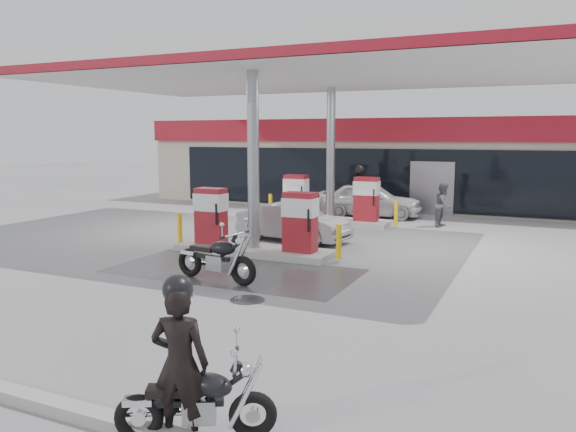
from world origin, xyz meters
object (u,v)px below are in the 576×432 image
biker_main (180,364)px  parked_motorcycle (217,259)px  pump_island_far (330,204)px  main_motorcycle (199,404)px  hatchback_silver (293,222)px  parked_car_left (227,186)px  attendant (443,205)px  sedan_white (370,200)px  biker_walking (359,193)px  parked_car_right (475,196)px  pump_island_near (254,228)px

biker_main → parked_motorcycle: biker_main is taller
pump_island_far → main_motorcycle: pump_island_far is taller
parked_motorcycle → hatchback_silver: hatchback_silver is taller
pump_island_far → parked_car_left: size_ratio=1.19×
parked_motorcycle → attendant: attendant is taller
sedan_white → attendant: (3.10, -1.20, 0.09)m
biker_main → biker_walking: size_ratio=0.89×
parked_motorcycle → biker_walking: 11.21m
sedan_white → hatchback_silver: size_ratio=1.14×
hatchback_silver → parked_car_left: parked_car_left is taller
hatchback_silver → attendant: bearing=-31.6°
main_motorcycle → parked_car_left: parked_car_left is taller
pump_island_far → biker_main: (3.89, -14.87, 0.16)m
hatchback_silver → parked_car_right: 10.70m
main_motorcycle → parked_car_right: size_ratio=0.35×
biker_walking → parked_car_right: bearing=2.9°
biker_main → main_motorcycle: bearing=-166.8°
parked_car_right → sedan_white: bearing=115.4°
pump_island_near → parked_car_left: (-8.06, 12.00, -0.08)m
pump_island_far → pump_island_near: bearing=-90.0°
pump_island_near → sedan_white: pump_island_near is taller
hatchback_silver → biker_walking: bearing=4.5°
parked_motorcycle → sedan_white: sedan_white is taller
parked_car_right → biker_walking: biker_walking is taller
hatchback_silver → sedan_white: bearing=0.2°
attendant → parked_car_right: size_ratio=0.35×
main_motorcycle → biker_main: biker_main is taller
main_motorcycle → biker_walking: (-3.64, 16.98, 0.57)m
biker_main → parked_motorcycle: bearing=-77.1°
attendant → main_motorcycle: bearing=-172.2°
main_motorcycle → hatchback_silver: bearing=81.3°
pump_island_near → parked_car_right: bearing=69.4°
pump_island_far → attendant: pump_island_far is taller
biker_walking → attendant: bearing=-58.7°
parked_car_right → pump_island_far: bearing=122.2°
biker_walking → pump_island_near: bearing=-133.0°
sedan_white → attendant: bearing=-119.2°
hatchback_silver → parked_car_left: 12.82m
main_motorcycle → biker_walking: bearing=74.1°
pump_island_near → attendant: pump_island_near is taller
biker_main → parked_car_left: 24.05m
sedan_white → biker_walking: 0.53m
parked_motorcycle → hatchback_silver: size_ratio=0.62×
sedan_white → parked_car_left: sedan_white is taller
pump_island_far → parked_car_left: 10.05m
parked_car_right → parked_motorcycle: bearing=144.8°
hatchback_silver → parked_car_left: (-8.26, 9.80, 0.04)m
hatchback_silver → parked_car_right: bearing=-17.1°
biker_main → hatchback_silver: (-3.69, 11.07, -0.28)m
sedan_white → biker_walking: size_ratio=2.11×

